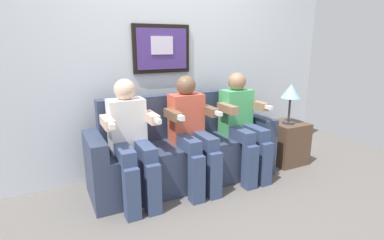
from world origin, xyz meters
name	(u,v)px	position (x,y,z in m)	size (l,w,h in m)	color
ground_plane	(199,193)	(0.00, 0.00, 0.00)	(5.61, 5.61, 0.00)	#66605B
back_wall_assembly	(166,53)	(0.00, 0.76, 1.30)	(4.32, 0.10, 2.60)	silver
couch	(184,152)	(0.00, 0.33, 0.31)	(1.92, 0.58, 0.90)	#333D56
person_on_left	(131,138)	(-0.60, 0.16, 0.61)	(0.46, 0.56, 1.11)	white
person_in_middle	(192,129)	(0.00, 0.16, 0.61)	(0.46, 0.56, 1.11)	#D8593F
person_on_right	(242,122)	(0.60, 0.16, 0.61)	(0.46, 0.56, 1.11)	#4CB266
side_table_right	(286,142)	(1.31, 0.22, 0.25)	(0.40, 0.40, 0.50)	brown
table_lamp	(291,93)	(1.28, 0.19, 0.86)	(0.22, 0.22, 0.46)	#333338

